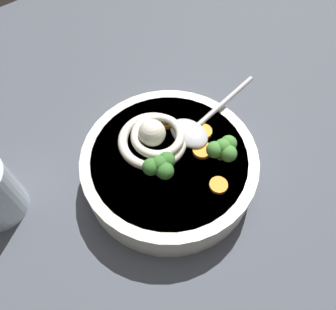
{
  "coord_description": "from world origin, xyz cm",
  "views": [
    {
      "loc": [
        -17.72,
        -19.06,
        47.3
      ],
      "look_at": [
        -2.1,
        0.28,
        8.13
      ],
      "focal_mm": 35.54,
      "sensor_mm": 36.0,
      "label": 1
    }
  ],
  "objects": [
    {
      "name": "soup_spoon",
      "position": [
        3.62,
        1.04,
        8.93
      ],
      "size": [
        17.5,
        6.53,
        1.6
      ],
      "rotation": [
        0.0,
        0.0,
        0.13
      ],
      "color": "#B7B7BC",
      "rests_on": "soup_bowl"
    },
    {
      "name": "carrot_slice_extra_a",
      "position": [
        2.0,
        -2.24,
        8.43
      ],
      "size": [
        2.72,
        2.72,
        0.61
      ],
      "primitive_type": "cylinder",
      "color": "orange",
      "rests_on": "soup_bowl"
    },
    {
      "name": "carrot_slice_center",
      "position": [
        1.45,
        4.41,
        8.44
      ],
      "size": [
        2.05,
        2.05,
        0.63
      ],
      "primitive_type": "cylinder",
      "color": "orange",
      "rests_on": "soup_bowl"
    },
    {
      "name": "noodle_pile",
      "position": [
        -2.35,
        3.12,
        9.48
      ],
      "size": [
        10.77,
        10.56,
        4.33
      ],
      "color": "silver",
      "rests_on": "soup_bowl"
    },
    {
      "name": "broccoli_floret_beside_noodles",
      "position": [
        3.41,
        -4.69,
        10.35
      ],
      "size": [
        4.48,
        3.86,
        3.54
      ],
      "color": "#7A9E60",
      "rests_on": "soup_bowl"
    },
    {
      "name": "soup_bowl",
      "position": [
        -2.1,
        0.28,
        5.49
      ],
      "size": [
        25.03,
        25.03,
        5.44
      ],
      "color": "silver",
      "rests_on": "table_slab"
    },
    {
      "name": "table_slab",
      "position": [
        0.0,
        0.0,
        1.34
      ],
      "size": [
        113.34,
        113.34,
        2.68
      ],
      "primitive_type": "cube",
      "color": "#474C56",
      "rests_on": "ground"
    },
    {
      "name": "carrot_slice_near_spoon",
      "position": [
        0.03,
        -7.67,
        8.39
      ],
      "size": [
        2.44,
        2.44,
        0.53
      ],
      "primitive_type": "cylinder",
      "color": "orange",
      "rests_on": "soup_bowl"
    },
    {
      "name": "broccoli_floret_left",
      "position": [
        -4.78,
        -1.5,
        10.37
      ],
      "size": [
        4.53,
        3.9,
        3.58
      ],
      "color": "#7A9E60",
      "rests_on": "soup_bowl"
    },
    {
      "name": "carrot_slice_beside_chili",
      "position": [
        4.22,
        -0.44,
        8.47
      ],
      "size": [
        2.58,
        2.58,
        0.68
      ],
      "primitive_type": "cylinder",
      "color": "orange",
      "rests_on": "soup_bowl"
    }
  ]
}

